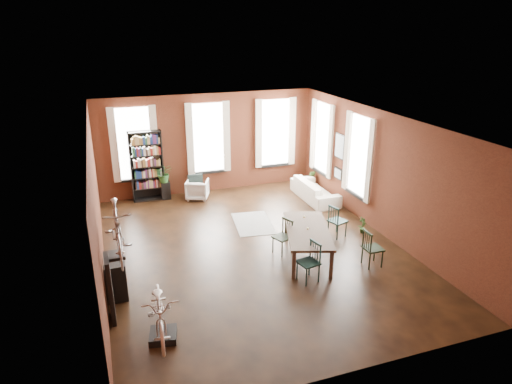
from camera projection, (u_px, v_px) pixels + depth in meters
name	position (u px, v px, depth m)	size (l,w,h in m)	color
room	(254.00, 159.00, 11.14)	(9.00, 9.04, 3.22)	black
dining_table	(307.00, 243.00, 10.78)	(0.97, 2.13, 0.73)	#46362A
dining_chair_a	(308.00, 262.00, 9.76)	(0.41, 0.41, 0.89)	#1A3A37
dining_chair_b	(282.00, 237.00, 10.96)	(0.39, 0.39, 0.85)	black
dining_chair_c	(373.00, 248.00, 10.39)	(0.40, 0.40, 0.87)	black
dining_chair_d	(338.00, 221.00, 11.82)	(0.40, 0.40, 0.87)	#1A3A37
bookshelf	(147.00, 166.00, 14.07)	(1.00, 0.32, 2.20)	black
white_armchair	(197.00, 188.00, 14.39)	(0.66, 0.62, 0.68)	silver
cream_sofa	(315.00, 187.00, 14.33)	(2.08, 0.61, 0.81)	beige
striped_rug	(253.00, 223.00, 12.71)	(1.00, 1.60, 0.01)	black
bike_trainer	(163.00, 335.00, 8.07)	(0.47, 0.47, 0.14)	black
bike_wall_rack	(110.00, 289.00, 8.40)	(0.16, 0.60, 1.30)	black
console_table	(116.00, 276.00, 9.32)	(0.40, 0.80, 0.80)	black
plant_stand	(166.00, 190.00, 14.42)	(0.28, 0.28, 0.56)	black
plant_by_sofa	(310.00, 183.00, 15.48)	(0.33, 0.59, 0.27)	#376227
plant_small	(362.00, 230.00, 12.12)	(0.23, 0.45, 0.16)	#2D4F1F
bicycle_floor	(159.00, 290.00, 7.75)	(0.60, 0.91, 1.72)	beige
bicycle_hung	(116.00, 214.00, 7.95)	(0.47, 1.00, 1.66)	#A5A8AD
plant_on_stand	(164.00, 175.00, 14.22)	(0.54, 0.60, 0.47)	#265823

